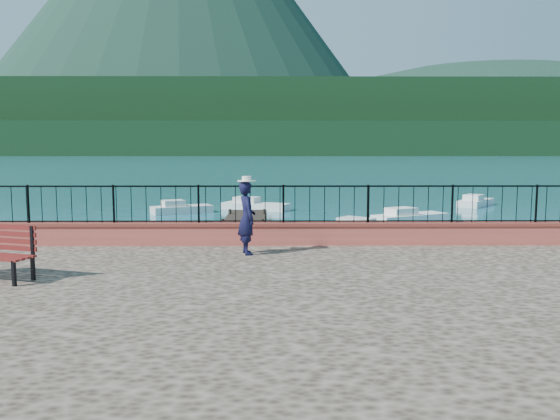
{
  "coord_description": "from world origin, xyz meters",
  "views": [
    {
      "loc": [
        -0.5,
        -10.37,
        3.69
      ],
      "look_at": [
        -0.4,
        2.0,
        2.3
      ],
      "focal_mm": 35.0,
      "sensor_mm": 36.0,
      "label": 1
    }
  ],
  "objects_px": {
    "boat_1": "(368,228)",
    "person": "(247,218)",
    "boat_2": "(410,215)",
    "boat_5": "(476,200)",
    "boat_0": "(120,237)",
    "boat_3": "(182,206)",
    "boat_4": "(256,203)"
  },
  "relations": [
    {
      "from": "boat_1",
      "to": "boat_4",
      "type": "height_order",
      "value": "same"
    },
    {
      "from": "boat_0",
      "to": "boat_5",
      "type": "relative_size",
      "value": 0.96
    },
    {
      "from": "person",
      "to": "boat_1",
      "type": "bearing_deg",
      "value": -41.79
    },
    {
      "from": "boat_1",
      "to": "boat_5",
      "type": "distance_m",
      "value": 15.55
    },
    {
      "from": "boat_0",
      "to": "boat_1",
      "type": "bearing_deg",
      "value": -21.72
    },
    {
      "from": "boat_3",
      "to": "boat_1",
      "type": "bearing_deg",
      "value": -69.77
    },
    {
      "from": "boat_1",
      "to": "person",
      "type": "bearing_deg",
      "value": -75.44
    },
    {
      "from": "person",
      "to": "boat_4",
      "type": "relative_size",
      "value": 0.42
    },
    {
      "from": "boat_2",
      "to": "boat_5",
      "type": "relative_size",
      "value": 1.2
    },
    {
      "from": "boat_4",
      "to": "boat_0",
      "type": "bearing_deg",
      "value": -86.42
    },
    {
      "from": "boat_0",
      "to": "boat_5",
      "type": "xyz_separation_m",
      "value": [
        18.89,
        14.84,
        0.0
      ]
    },
    {
      "from": "person",
      "to": "boat_5",
      "type": "xyz_separation_m",
      "value": [
        13.71,
        22.36,
        -1.67
      ]
    },
    {
      "from": "boat_0",
      "to": "boat_2",
      "type": "height_order",
      "value": "same"
    },
    {
      "from": "person",
      "to": "boat_3",
      "type": "relative_size",
      "value": 0.51
    },
    {
      "from": "boat_2",
      "to": "boat_0",
      "type": "bearing_deg",
      "value": -179.18
    },
    {
      "from": "boat_1",
      "to": "boat_3",
      "type": "relative_size",
      "value": 1.17
    },
    {
      "from": "boat_5",
      "to": "boat_4",
      "type": "bearing_deg",
      "value": 138.05
    },
    {
      "from": "boat_4",
      "to": "boat_5",
      "type": "xyz_separation_m",
      "value": [
        14.25,
        2.16,
        0.0
      ]
    },
    {
      "from": "boat_1",
      "to": "boat_2",
      "type": "height_order",
      "value": "same"
    },
    {
      "from": "person",
      "to": "boat_0",
      "type": "bearing_deg",
      "value": 17.75
    },
    {
      "from": "person",
      "to": "boat_4",
      "type": "bearing_deg",
      "value": -15.25
    },
    {
      "from": "person",
      "to": "boat_1",
      "type": "xyz_separation_m",
      "value": [
        4.57,
        9.78,
        -1.67
      ]
    },
    {
      "from": "boat_3",
      "to": "person",
      "type": "bearing_deg",
      "value": -102.22
    },
    {
      "from": "boat_2",
      "to": "boat_1",
      "type": "bearing_deg",
      "value": -149.81
    },
    {
      "from": "boat_3",
      "to": "boat_5",
      "type": "relative_size",
      "value": 1.01
    },
    {
      "from": "person",
      "to": "boat_5",
      "type": "distance_m",
      "value": 26.28
    },
    {
      "from": "boat_0",
      "to": "boat_3",
      "type": "relative_size",
      "value": 0.95
    },
    {
      "from": "person",
      "to": "boat_4",
      "type": "distance_m",
      "value": 20.28
    },
    {
      "from": "boat_0",
      "to": "boat_1",
      "type": "relative_size",
      "value": 0.81
    },
    {
      "from": "person",
      "to": "boat_0",
      "type": "distance_m",
      "value": 9.28
    },
    {
      "from": "boat_2",
      "to": "boat_3",
      "type": "relative_size",
      "value": 1.18
    },
    {
      "from": "boat_3",
      "to": "boat_5",
      "type": "distance_m",
      "value": 18.84
    }
  ]
}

